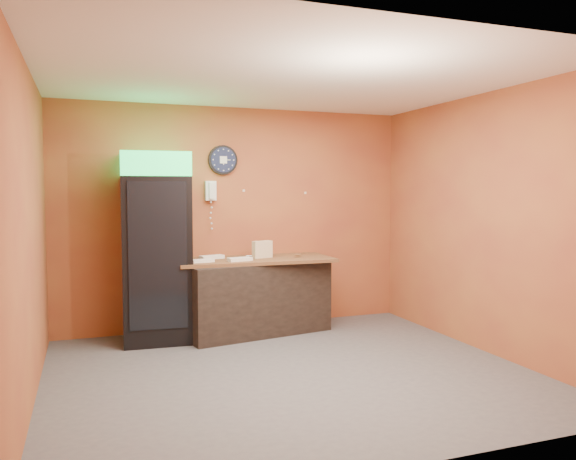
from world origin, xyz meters
name	(u,v)px	position (x,y,z in m)	size (l,w,h in m)	color
floor	(290,372)	(0.00, 0.00, 0.00)	(4.50, 4.50, 0.00)	#47474C
back_wall	(236,218)	(0.00, 2.00, 1.40)	(4.50, 0.02, 2.80)	#AB6230
left_wall	(29,234)	(-2.25, 0.00, 1.40)	(0.02, 4.00, 2.80)	#AB6230
right_wall	(485,223)	(2.25, 0.00, 1.40)	(0.02, 4.00, 2.80)	#AB6230
ceiling	(290,77)	(0.00, 0.00, 2.80)	(4.50, 4.00, 0.02)	white
beverage_cooler	(157,250)	(-1.05, 1.60, 1.07)	(0.81, 0.82, 2.18)	black
prep_counter	(254,297)	(0.12, 1.61, 0.44)	(1.76, 0.78, 0.88)	black
wall_clock	(223,160)	(-0.17, 1.97, 2.13)	(0.37, 0.06, 0.37)	black
wall_phone	(211,191)	(-0.34, 1.95, 1.75)	(0.13, 0.11, 0.24)	white
butcher_paper	(254,260)	(0.12, 1.61, 0.90)	(1.91, 0.84, 0.04)	brown
sub_roll_stack	(262,249)	(0.22, 1.59, 1.03)	(0.26, 0.14, 0.21)	beige
wrapped_sandwich_left	(203,261)	(-0.55, 1.42, 0.94)	(0.25, 0.10, 0.04)	white
wrapped_sandwich_mid	(240,259)	(-0.12, 1.39, 0.94)	(0.29, 0.11, 0.04)	white
wrapped_sandwich_right	(212,257)	(-0.38, 1.71, 0.94)	(0.30, 0.12, 0.04)	white
kitchen_tool	(259,254)	(0.22, 1.75, 0.96)	(0.07, 0.07, 0.07)	silver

